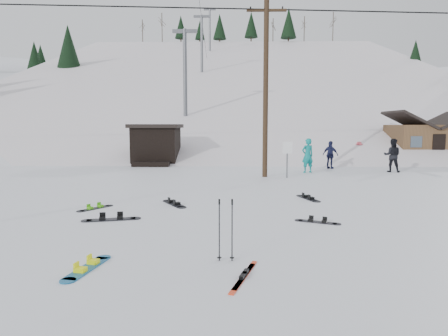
{
  "coord_description": "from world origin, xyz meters",
  "views": [
    {
      "loc": [
        0.32,
        -6.72,
        2.7
      ],
      "look_at": [
        0.06,
        5.26,
        1.4
      ],
      "focal_mm": 32.0,
      "sensor_mm": 36.0,
      "label": 1
    }
  ],
  "objects_px": {
    "hero_skis": "(244,276)",
    "cabin": "(425,141)",
    "hero_snowboard": "(87,267)",
    "utility_pole": "(266,86)"
  },
  "relations": [
    {
      "from": "hero_skis",
      "to": "cabin",
      "type": "bearing_deg",
      "value": 75.38
    },
    {
      "from": "cabin",
      "to": "hero_snowboard",
      "type": "distance_m",
      "value": 29.3
    },
    {
      "from": "utility_pole",
      "to": "hero_skis",
      "type": "bearing_deg",
      "value": -96.07
    },
    {
      "from": "cabin",
      "to": "hero_skis",
      "type": "distance_m",
      "value": 27.94
    },
    {
      "from": "hero_snowboard",
      "to": "hero_skis",
      "type": "xyz_separation_m",
      "value": [
        2.94,
        -0.34,
        -0.0
      ]
    },
    {
      "from": "utility_pole",
      "to": "hero_snowboard",
      "type": "relative_size",
      "value": 6.0
    },
    {
      "from": "utility_pole",
      "to": "cabin",
      "type": "relative_size",
      "value": 1.67
    },
    {
      "from": "utility_pole",
      "to": "cabin",
      "type": "xyz_separation_m",
      "value": [
        13.0,
        10.0,
        -3.2
      ]
    },
    {
      "from": "hero_snowboard",
      "to": "hero_skis",
      "type": "distance_m",
      "value": 2.96
    },
    {
      "from": "hero_snowboard",
      "to": "hero_skis",
      "type": "bearing_deg",
      "value": -85.83
    }
  ]
}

